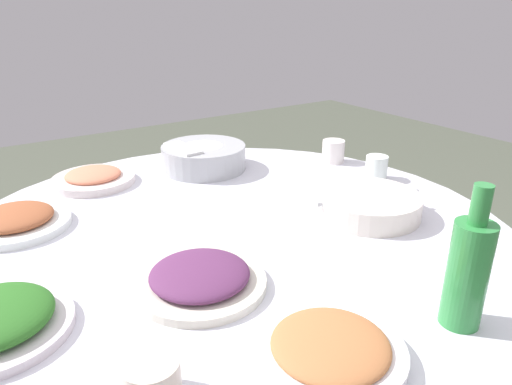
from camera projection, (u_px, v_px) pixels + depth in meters
The scene contains 11 objects.
round_dining_table at pixel (233, 268), 1.15m from camera, with size 1.32×1.32×0.77m.
rice_bowl at pixel (204, 157), 1.49m from camera, with size 0.26×0.26×0.09m.
soup_bowl at pixel (368, 205), 1.17m from camera, with size 0.26×0.27×0.06m.
dish_stirfry at pixel (15, 220), 1.11m from camera, with size 0.25×0.25×0.05m.
dish_eggplant at pixel (200, 278), 0.88m from camera, with size 0.25×0.25×0.05m.
dish_tofu_braise at pixel (330, 349), 0.70m from camera, with size 0.23×0.23×0.04m.
dish_shrimp at pixel (93, 178), 1.38m from camera, with size 0.24×0.24×0.04m.
green_bottle at pixel (468, 271), 0.75m from camera, with size 0.07×0.07×0.24m.
tea_cup_near at pixel (151, 380), 0.63m from camera, with size 0.08×0.08×0.06m, color beige.
tea_cup_far at pixel (333, 151), 1.56m from camera, with size 0.07×0.07×0.07m, color white.
tea_cup_side at pixel (376, 168), 1.41m from camera, with size 0.06×0.06×0.07m, color white.
Camera 1 is at (0.86, -0.51, 1.27)m, focal length 33.22 mm.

